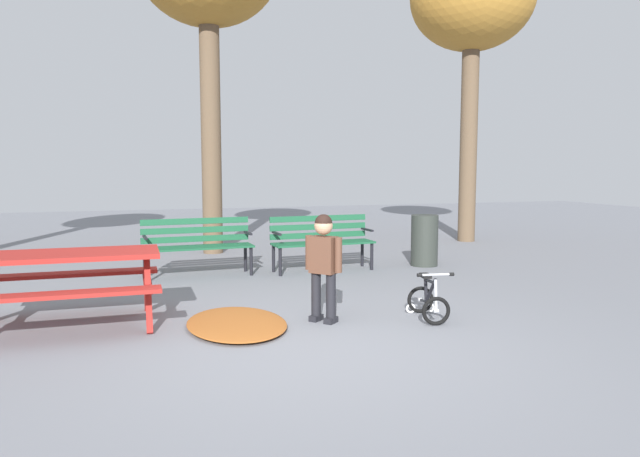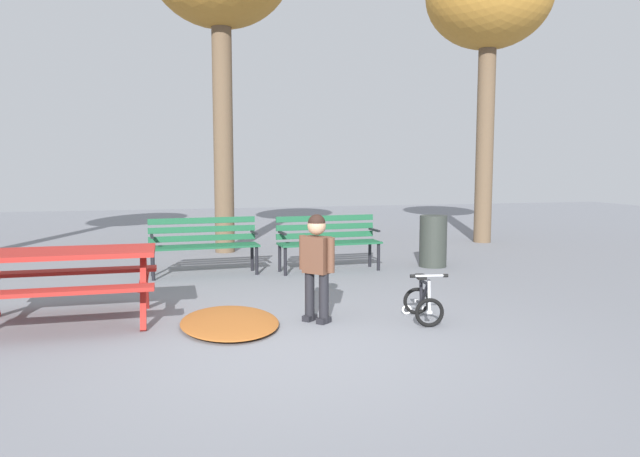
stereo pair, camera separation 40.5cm
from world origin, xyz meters
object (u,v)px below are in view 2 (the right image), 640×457
Objects in this scene: park_bench_left at (328,238)px; trash_bin at (433,241)px; picnic_table at (64,267)px; child_standing at (317,259)px; park_bench_far_left at (204,241)px; kids_bicycle at (423,302)px.

park_bench_left is 1.94× the size of trash_bin.
picnic_table is 2.59m from child_standing.
trash_bin is (2.67, 2.83, -0.25)m from child_standing.
park_bench_left is 1.75m from trash_bin.
picnic_table is at bearing -145.74° from park_bench_left.
trash_bin is at bearing -3.47° from park_bench_left.
child_standing reaches higher than picnic_table.
park_bench_far_left reaches higher than trash_bin.
child_standing reaches higher than trash_bin.
picnic_table is at bearing 167.38° from kids_bicycle.
picnic_table is 2.92m from park_bench_far_left.
child_standing is 1.88× the size of kids_bicycle.
park_bench_far_left is at bearing 107.65° from child_standing.
picnic_table is 5.67m from trash_bin.
picnic_table is 1.59× the size of child_standing.
kids_bicycle is at bearing -57.73° from park_bench_far_left.
picnic_table is at bearing 166.97° from child_standing.
park_bench_left is at bearing 176.53° from trash_bin.
trash_bin is at bearing 23.40° from picnic_table.
park_bench_far_left and park_bench_left have the same top height.
kids_bicycle is 0.72× the size of trash_bin.
trash_bin is (5.20, 2.25, -0.18)m from picnic_table.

